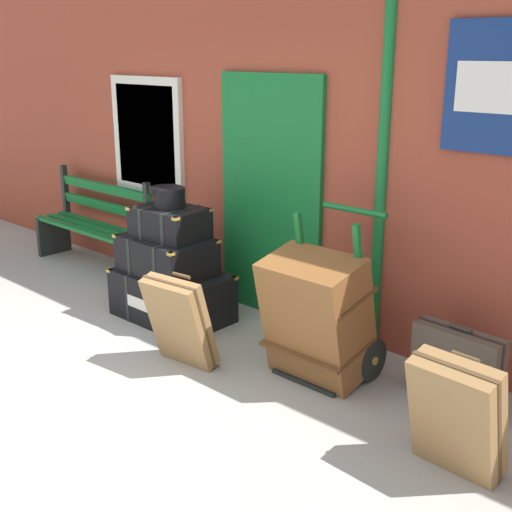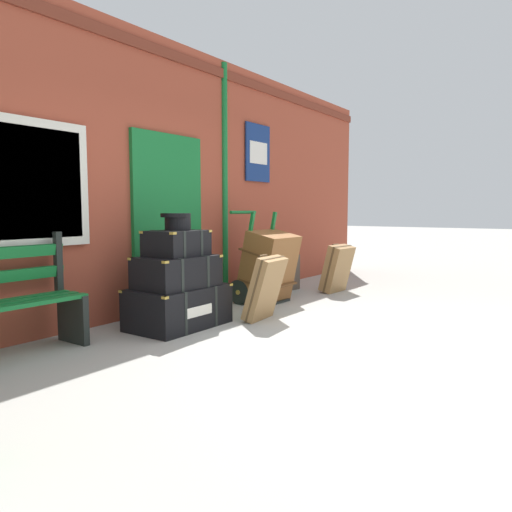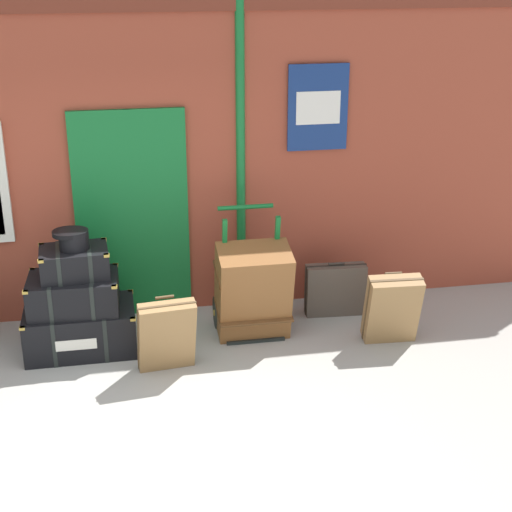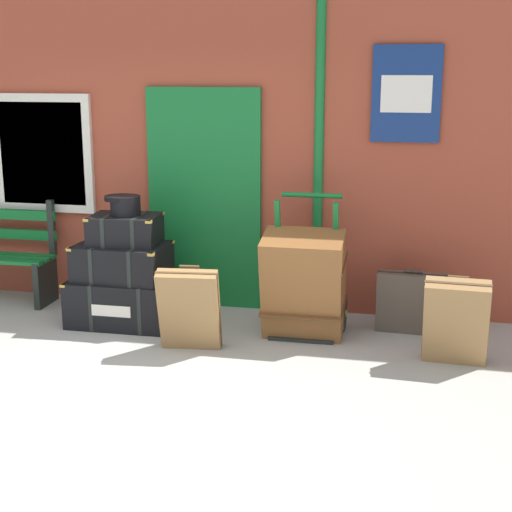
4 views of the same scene
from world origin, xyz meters
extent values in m
plane|color=#A3A099|center=(0.00, 0.00, 0.00)|extent=(60.00, 60.00, 0.00)
cube|color=#9E422D|center=(0.00, 2.60, 1.60)|extent=(10.40, 0.30, 3.20)
cube|color=#146B2D|center=(0.11, 2.43, 1.05)|extent=(1.10, 0.05, 2.10)
cube|color=#0C401B|center=(0.11, 2.41, 1.05)|extent=(0.06, 0.02, 2.10)
cube|color=silver|center=(-1.54, 2.43, 1.45)|extent=(1.04, 0.06, 1.16)
cube|color=silver|center=(-1.54, 2.41, 1.45)|extent=(0.88, 0.02, 1.00)
cylinder|color=#146B2D|center=(1.19, 2.45, 1.60)|extent=(0.09, 0.09, 3.14)
cube|color=navy|center=(1.96, 2.43, 2.05)|extent=(0.60, 0.02, 0.84)
cube|color=white|center=(1.96, 2.41, 2.05)|extent=(0.44, 0.01, 0.32)
cube|color=#146B2D|center=(-2.19, 1.96, 0.45)|extent=(1.60, 0.09, 0.04)
cube|color=#146B2D|center=(-2.19, 2.10, 0.45)|extent=(1.60, 0.09, 0.04)
cube|color=#146B2D|center=(-2.19, 2.24, 0.45)|extent=(1.60, 0.09, 0.04)
cube|color=#146B2D|center=(-2.19, 2.30, 0.65)|extent=(1.60, 0.05, 0.10)
cube|color=#146B2D|center=(-2.19, 2.30, 0.85)|extent=(1.60, 0.05, 0.10)
cube|color=black|center=(-2.95, 2.10, 0.23)|extent=(0.06, 0.40, 0.45)
cube|color=black|center=(-2.95, 2.30, 0.73)|extent=(0.06, 0.06, 0.56)
cube|color=black|center=(-1.43, 2.10, 0.23)|extent=(0.06, 0.40, 0.45)
cube|color=black|center=(-1.43, 2.30, 0.73)|extent=(0.06, 0.06, 0.56)
cube|color=black|center=(-0.44, 1.75, 0.21)|extent=(1.00, 0.65, 0.42)
cube|color=black|center=(-0.66, 1.74, 0.21)|extent=(0.04, 0.65, 0.43)
cube|color=black|center=(-0.21, 1.75, 0.21)|extent=(0.04, 0.65, 0.43)
cube|color=#B79338|center=(-0.91, 1.44, 0.41)|extent=(0.05, 0.05, 0.02)
cube|color=#B79338|center=(0.05, 1.45, 0.41)|extent=(0.05, 0.05, 0.02)
cube|color=#B79338|center=(-0.92, 2.04, 0.41)|extent=(0.05, 0.05, 0.02)
cube|color=#B79338|center=(0.04, 2.05, 0.41)|extent=(0.05, 0.05, 0.02)
cube|color=silver|center=(-0.47, 1.42, 0.21)|extent=(0.36, 0.01, 0.10)
cube|color=black|center=(-0.47, 1.73, 0.58)|extent=(0.82, 0.57, 0.32)
cube|color=black|center=(-0.65, 1.74, 0.58)|extent=(0.05, 0.55, 0.33)
cube|color=black|center=(-0.29, 1.72, 0.58)|extent=(0.05, 0.55, 0.33)
cube|color=#B79338|center=(-0.86, 1.49, 0.73)|extent=(0.05, 0.05, 0.02)
cube|color=#B79338|center=(-0.10, 1.47, 0.73)|extent=(0.05, 0.05, 0.02)
cube|color=#B79338|center=(-0.84, 1.99, 0.73)|extent=(0.05, 0.05, 0.02)
cube|color=#B79338|center=(-0.08, 1.97, 0.73)|extent=(0.05, 0.05, 0.02)
cube|color=black|center=(-0.44, 1.76, 0.87)|extent=(0.63, 0.48, 0.26)
cube|color=black|center=(-0.57, 1.75, 0.87)|extent=(0.06, 0.45, 0.27)
cube|color=black|center=(-0.30, 1.76, 0.87)|extent=(0.06, 0.45, 0.27)
cube|color=#B79338|center=(-0.71, 1.54, 0.99)|extent=(0.05, 0.05, 0.02)
cube|color=#B79338|center=(-0.15, 1.57, 0.99)|extent=(0.05, 0.05, 0.02)
cube|color=#B79338|center=(-0.73, 1.94, 0.99)|extent=(0.05, 0.05, 0.02)
cube|color=#B79338|center=(-0.17, 1.97, 0.99)|extent=(0.05, 0.05, 0.02)
cylinder|color=black|center=(-0.42, 1.75, 1.09)|extent=(0.27, 0.27, 0.18)
cylinder|color=black|center=(-0.47, 1.75, 1.16)|extent=(0.28, 0.28, 0.04)
cube|color=black|center=(1.18, 1.69, 0.01)|extent=(0.56, 0.28, 0.03)
cube|color=#146B2D|center=(0.93, 1.89, 0.59)|extent=(0.04, 0.27, 1.19)
cube|color=#146B2D|center=(1.43, 1.89, 0.59)|extent=(0.04, 0.27, 1.19)
cylinder|color=#146B2D|center=(1.18, 2.12, 1.18)|extent=(0.54, 0.04, 0.04)
cylinder|color=black|center=(0.86, 1.95, 0.16)|extent=(0.04, 0.32, 0.32)
cylinder|color=#B79338|center=(0.86, 1.95, 0.16)|extent=(0.07, 0.06, 0.06)
cylinder|color=black|center=(1.50, 1.95, 0.16)|extent=(0.04, 0.32, 0.32)
cylinder|color=#B79338|center=(1.50, 1.95, 0.16)|extent=(0.07, 0.06, 0.06)
cube|color=brown|center=(1.18, 1.71, 0.48)|extent=(0.68, 0.61, 0.95)
cube|color=brown|center=(1.18, 1.71, 0.28)|extent=(0.70, 0.45, 0.12)
cube|color=brown|center=(1.18, 1.71, 0.67)|extent=(0.70, 0.45, 0.12)
cube|color=olive|center=(2.44, 1.34, 0.35)|extent=(0.51, 0.38, 0.70)
cylinder|color=brown|center=(2.44, 1.37, 0.70)|extent=(0.16, 0.04, 0.03)
cube|color=brown|center=(2.44, 1.34, 0.35)|extent=(0.51, 0.22, 0.68)
cube|color=olive|center=(0.32, 1.18, 0.36)|extent=(0.53, 0.39, 0.71)
cylinder|color=brown|center=(0.32, 1.21, 0.71)|extent=(0.16, 0.05, 0.03)
cube|color=brown|center=(0.32, 1.18, 0.36)|extent=(0.53, 0.28, 0.69)
cube|color=#51473D|center=(2.10, 2.04, 0.26)|extent=(0.62, 0.21, 0.53)
cylinder|color=#302A24|center=(2.10, 2.04, 0.55)|extent=(0.16, 0.04, 0.03)
cube|color=#2C2721|center=(2.10, 2.04, 0.26)|extent=(0.62, 0.06, 0.54)
camera|label=1|loc=(3.80, -1.78, 2.28)|focal=46.53mm
camera|label=2|loc=(-3.99, -1.76, 1.21)|focal=33.89mm
camera|label=3|loc=(0.01, -4.84, 3.50)|focal=54.19mm
camera|label=4|loc=(2.11, -4.53, 2.29)|focal=53.74mm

